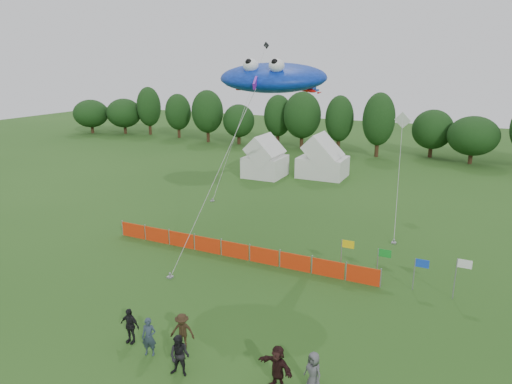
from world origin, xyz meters
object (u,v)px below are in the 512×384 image
at_px(spectator_a, 149,337).
at_px(spectator_f, 277,367).
at_px(tent_right, 323,161).
at_px(barrier_fence, 235,250).
at_px(tent_left, 265,160).
at_px(spectator_e, 313,372).
at_px(spectator_d, 130,326).
at_px(spectator_c, 182,331).
at_px(stingray_kite, 277,78).
at_px(spectator_b, 180,356).

xyz_separation_m(spectator_a, spectator_f, (5.57, 0.49, 0.03)).
xyz_separation_m(tent_right, spectator_a, (2.86, -32.56, -0.92)).
bearing_deg(barrier_fence, tent_left, 109.38).
bearing_deg(spectator_e, tent_left, 145.26).
height_order(barrier_fence, spectator_d, spectator_d).
xyz_separation_m(tent_left, spectator_e, (15.28, -29.25, -0.98)).
relative_size(barrier_fence, spectator_d, 11.05).
distance_m(spectator_e, spectator_f, 1.34).
distance_m(spectator_c, spectator_f, 4.60).
xyz_separation_m(tent_right, stingray_kite, (3.04, -19.81, 9.13)).
bearing_deg(barrier_fence, spectator_a, -82.05).
relative_size(barrier_fence, spectator_e, 11.15).
bearing_deg(tent_left, barrier_fence, -70.62).
distance_m(tent_left, spectator_b, 32.36).
height_order(spectator_a, spectator_b, spectator_b).
bearing_deg(spectator_f, spectator_b, -146.28).
xyz_separation_m(barrier_fence, spectator_b, (3.32, -10.71, 0.36)).
xyz_separation_m(barrier_fence, stingray_kite, (1.60, 2.58, 10.39)).
distance_m(tent_left, spectator_e, 33.02).
relative_size(spectator_b, spectator_e, 1.08).
bearing_deg(spectator_b, spectator_d, 153.27).
height_order(tent_right, spectator_f, tent_right).
height_order(tent_left, barrier_fence, tent_left).
bearing_deg(spectator_a, stingray_kite, 70.10).
relative_size(tent_left, spectator_f, 2.31).
relative_size(tent_right, spectator_e, 3.07).
xyz_separation_m(tent_right, spectator_e, (9.71, -31.69, -0.95)).
distance_m(barrier_fence, stingray_kite, 10.82).
relative_size(barrier_fence, stingray_kite, 1.22).
height_order(tent_left, tent_right, tent_left).
xyz_separation_m(spectator_b, spectator_c, (-0.90, 1.50, -0.05)).
distance_m(spectator_a, stingray_kite, 16.24).
bearing_deg(tent_left, spectator_b, -71.37).
bearing_deg(tent_right, spectator_d, -87.26).
relative_size(spectator_c, spectator_e, 1.01).
relative_size(tent_right, spectator_f, 2.84).
bearing_deg(spectator_a, tent_right, 75.93).
height_order(spectator_d, spectator_f, spectator_f).
bearing_deg(tent_right, stingray_kite, -81.27).
height_order(tent_right, spectator_c, tent_right).
xyz_separation_m(tent_right, spectator_c, (3.86, -31.59, -0.94)).
bearing_deg(tent_right, barrier_fence, -86.31).
distance_m(spectator_a, spectator_c, 1.39).
distance_m(spectator_d, spectator_f, 6.89).
distance_m(tent_right, spectator_b, 33.45).
height_order(spectator_a, spectator_e, spectator_a).
relative_size(spectator_c, spectator_d, 1.00).
xyz_separation_m(spectator_a, stingray_kite, (0.18, 12.75, 10.05)).
distance_m(tent_left, spectator_f, 32.78).
distance_m(tent_right, spectator_f, 33.17).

